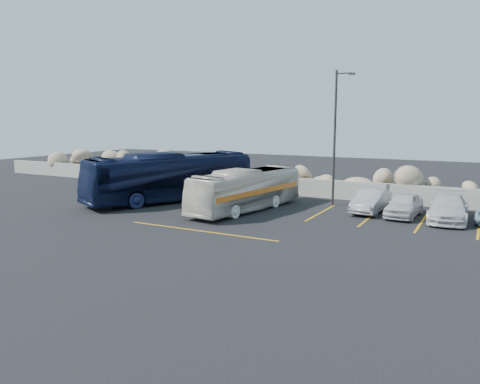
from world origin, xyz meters
The scene contains 10 objects.
ground centered at (0.00, 0.00, 0.00)m, with size 90.00×90.00×0.00m, color black.
seawall centered at (0.00, 12.00, 0.60)m, with size 60.00×0.40×1.20m, color gray.
riprap_pile centered at (0.00, 13.20, 1.30)m, with size 54.00×2.80×2.60m, color #9C8266, non-canonical shape.
parking_lines centered at (4.64, 5.57, 0.01)m, with size 18.16×9.36×0.01m.
lamppost centered at (2.56, 9.50, 4.30)m, with size 1.14×0.18×8.00m.
vintage_bus centered at (-1.44, 5.71, 1.19)m, with size 2.00×8.56×2.39m, color beige.
tour_coach centered at (-7.09, 6.15, 1.55)m, with size 2.60×11.11×3.09m, color #101735.
car_a centered at (6.84, 8.13, 0.64)m, with size 1.51×3.75×1.28m, color silver.
car_b centered at (5.01, 8.47, 0.64)m, with size 1.35×3.86×1.27m, color #9D9DA1.
car_c centered at (9.01, 8.13, 0.66)m, with size 1.86×4.58×1.33m, color silver.
Camera 1 is at (10.69, -17.75, 5.21)m, focal length 35.00 mm.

